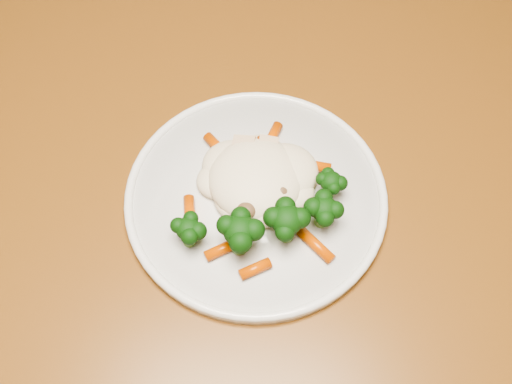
% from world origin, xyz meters
% --- Properties ---
extents(dining_table, '(1.19, 0.81, 0.75)m').
position_xyz_m(dining_table, '(0.15, 0.22, 0.65)').
color(dining_table, brown).
rests_on(dining_table, ground).
extents(plate, '(0.29, 0.29, 0.01)m').
position_xyz_m(plate, '(0.11, 0.22, 0.76)').
color(plate, white).
rests_on(plate, dining_table).
extents(meal, '(0.19, 0.20, 0.05)m').
position_xyz_m(meal, '(0.11, 0.20, 0.78)').
color(meal, '#F3E4C2').
rests_on(meal, plate).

